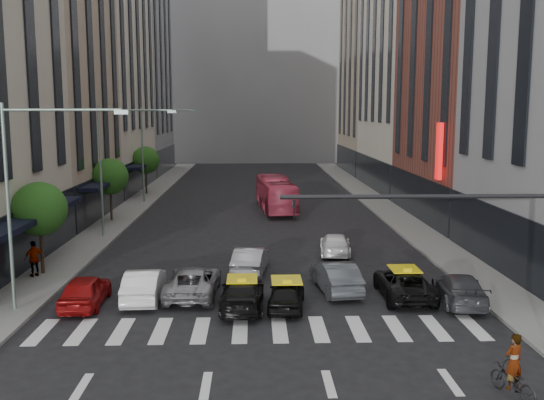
{
  "coord_description": "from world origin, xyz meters",
  "views": [
    {
      "loc": [
        -0.43,
        -22.07,
        8.81
      ],
      "look_at": [
        0.57,
        10.51,
        4.0
      ],
      "focal_mm": 40.0,
      "sensor_mm": 36.0,
      "label": 1
    }
  ],
  "objects": [
    {
      "name": "car_grey_curb",
      "position": [
        9.05,
        4.66,
        0.68
      ],
      "size": [
        2.45,
        4.91,
        1.37
      ],
      "primitive_type": "imported",
      "rotation": [
        0.0,
        0.0,
        3.02
      ],
      "color": "#3D3F44",
      "rests_on": "ground"
    },
    {
      "name": "car_white_front",
      "position": [
        -5.58,
        5.58,
        0.75
      ],
      "size": [
        1.74,
        4.58,
        1.49
      ],
      "primitive_type": "imported",
      "rotation": [
        0.0,
        0.0,
        3.18
      ],
      "color": "white",
      "rests_on": "ground"
    },
    {
      "name": "pedestrian_far",
      "position": [
        -11.99,
        9.36,
        1.1
      ],
      "size": [
        1.14,
        1.09,
        1.9
      ],
      "primitive_type": "imported",
      "rotation": [
        0.0,
        0.0,
        3.88
      ],
      "color": "gray",
      "rests_on": "sidewalk_left"
    },
    {
      "name": "tree_near",
      "position": [
        -11.8,
        10.0,
        3.65
      ],
      "size": [
        2.88,
        2.88,
        4.95
      ],
      "color": "black",
      "rests_on": "sidewalk_left"
    },
    {
      "name": "building_right_d",
      "position": [
        17.0,
        65.0,
        14.0
      ],
      "size": [
        8.0,
        18.0,
        28.0
      ],
      "primitive_type": "cube",
      "color": "tan",
      "rests_on": "ground"
    },
    {
      "name": "building_far",
      "position": [
        0.0,
        85.0,
        18.0
      ],
      "size": [
        30.0,
        10.0,
        36.0
      ],
      "primitive_type": "cube",
      "color": "gray",
      "rests_on": "ground"
    },
    {
      "name": "taxi_left",
      "position": [
        -0.96,
        4.18,
        0.68
      ],
      "size": [
        2.05,
        4.76,
        1.37
      ],
      "primitive_type": "imported",
      "rotation": [
        0.0,
        0.0,
        3.11
      ],
      "color": "black",
      "rests_on": "ground"
    },
    {
      "name": "building_left_c",
      "position": [
        -17.0,
        46.0,
        18.0
      ],
      "size": [
        8.0,
        20.0,
        36.0
      ],
      "primitive_type": "cube",
      "color": "beige",
      "rests_on": "ground"
    },
    {
      "name": "motorcycle",
      "position": [
        7.59,
        -4.55,
        0.49
      ],
      "size": [
        1.3,
        1.98,
        0.98
      ],
      "primitive_type": "imported",
      "rotation": [
        0.0,
        0.0,
        3.52
      ],
      "color": "black",
      "rests_on": "ground"
    },
    {
      "name": "car_red",
      "position": [
        -8.09,
        4.75,
        0.73
      ],
      "size": [
        1.82,
        4.32,
        1.46
      ],
      "primitive_type": "imported",
      "rotation": [
        0.0,
        0.0,
        3.17
      ],
      "color": "maroon",
      "rests_on": "ground"
    },
    {
      "name": "building_right_b",
      "position": [
        17.0,
        27.0,
        13.0
      ],
      "size": [
        8.0,
        18.0,
        26.0
      ],
      "primitive_type": "cube",
      "color": "brown",
      "rests_on": "ground"
    },
    {
      "name": "bus",
      "position": [
        1.55,
        31.26,
        1.48
      ],
      "size": [
        3.46,
        10.82,
        2.96
      ],
      "primitive_type": "imported",
      "rotation": [
        0.0,
        0.0,
        3.23
      ],
      "color": "#BC3751",
      "rests_on": "ground"
    },
    {
      "name": "streetlamp_far",
      "position": [
        -10.04,
        36.0,
        5.9
      ],
      "size": [
        5.38,
        0.25,
        9.0
      ],
      "color": "gray",
      "rests_on": "sidewalk_left"
    },
    {
      "name": "sidewalk_left",
      "position": [
        -11.5,
        30.0,
        0.07
      ],
      "size": [
        3.0,
        96.0,
        0.15
      ],
      "primitive_type": "cube",
      "color": "slate",
      "rests_on": "ground"
    },
    {
      "name": "tree_far",
      "position": [
        -11.8,
        42.0,
        3.65
      ],
      "size": [
        2.88,
        2.88,
        4.95
      ],
      "color": "black",
      "rests_on": "sidewalk_left"
    },
    {
      "name": "building_left_b",
      "position": [
        -17.0,
        28.0,
        12.0
      ],
      "size": [
        8.0,
        16.0,
        24.0
      ],
      "primitive_type": "cube",
      "color": "tan",
      "rests_on": "ground"
    },
    {
      "name": "taxi_right",
      "position": [
        6.7,
        5.58,
        0.69
      ],
      "size": [
        2.36,
        5.0,
        1.38
      ],
      "primitive_type": "imported",
      "rotation": [
        0.0,
        0.0,
        3.13
      ],
      "color": "black",
      "rests_on": "ground"
    },
    {
      "name": "sidewalk_right",
      "position": [
        11.5,
        30.0,
        0.07
      ],
      "size": [
        3.0,
        96.0,
        0.15
      ],
      "primitive_type": "cube",
      "color": "slate",
      "rests_on": "ground"
    },
    {
      "name": "rider",
      "position": [
        7.59,
        -4.55,
        1.88
      ],
      "size": [
        0.77,
        0.64,
        1.79
      ],
      "primitive_type": "imported",
      "rotation": [
        0.0,
        0.0,
        3.52
      ],
      "color": "gray",
      "rests_on": "motorcycle"
    },
    {
      "name": "ground",
      "position": [
        0.0,
        0.0,
        0.0
      ],
      "size": [
        160.0,
        160.0,
        0.0
      ],
      "primitive_type": "plane",
      "color": "black",
      "rests_on": "ground"
    },
    {
      "name": "building_right_c",
      "position": [
        17.0,
        46.0,
        20.0
      ],
      "size": [
        8.0,
        20.0,
        40.0
      ],
      "primitive_type": "cube",
      "color": "beige",
      "rests_on": "ground"
    },
    {
      "name": "car_row2_left",
      "position": [
        -0.61,
        10.1,
        0.75
      ],
      "size": [
        2.17,
        4.71,
        1.5
      ],
      "primitive_type": "imported",
      "rotation": [
        0.0,
        0.0,
        3.01
      ],
      "color": "#98989D",
      "rests_on": "ground"
    },
    {
      "name": "streetlamp_near",
      "position": [
        -10.04,
        4.0,
        5.9
      ],
      "size": [
        5.38,
        0.25,
        9.0
      ],
      "color": "gray",
      "rests_on": "sidewalk_left"
    },
    {
      "name": "car_row2_right",
      "position": [
        4.61,
        14.45,
        0.64
      ],
      "size": [
        2.24,
        4.59,
        1.28
      ],
      "primitive_type": "imported",
      "rotation": [
        0.0,
        0.0,
        3.04
      ],
      "color": "white",
      "rests_on": "ground"
    },
    {
      "name": "car_grey_mid",
      "position": [
        3.6,
        6.68,
        0.76
      ],
      "size": [
        2.19,
        4.79,
        1.52
      ],
      "primitive_type": "imported",
      "rotation": [
        0.0,
        0.0,
        3.27
      ],
      "color": "#43474B",
      "rests_on": "ground"
    },
    {
      "name": "liberty_sign",
      "position": [
        12.6,
        20.0,
        6.0
      ],
      "size": [
        0.3,
        0.7,
        4.0
      ],
      "color": "red",
      "rests_on": "ground"
    },
    {
      "name": "traffic_signal",
      "position": [
        7.69,
        -1.0,
        4.47
      ],
      "size": [
        10.1,
        0.2,
        6.0
      ],
      "color": "black",
      "rests_on": "ground"
    },
    {
      "name": "building_left_d",
      "position": [
        -17.0,
        65.0,
        15.0
      ],
      "size": [
        8.0,
        18.0,
        30.0
      ],
      "primitive_type": "cube",
      "color": "gray",
      "rests_on": "ground"
    },
    {
      "name": "car_silver",
      "position": [
        -3.35,
        6.14,
        0.71
      ],
      "size": [
        2.53,
        5.21,
        1.43
      ],
      "primitive_type": "imported",
      "rotation": [
        0.0,
        0.0,
        3.11
      ],
      "color": "gray",
      "rests_on": "ground"
    },
    {
      "name": "taxi_center",
      "position": [
        1.02,
        4.08,
        0.66
      ],
      "size": [
        1.97,
        4.0,
        1.31
      ],
      "primitive_type": "imported",
      "rotation": [
        0.0,
        0.0,
        3.03
      ],
      "color": "black",
      "rests_on": "ground"
    },
    {
      "name": "tree_mid",
      "position": [
        -11.8,
        26.0,
        3.65
      ],
      "size": [
        2.88,
        2.88,
        4.95
      ],
      "color": "black",
      "rests_on": "sidewalk_left"
    },
    {
      "name": "streetlamp_mid",
      "position": [
        -10.04,
        20.0,
        5.9
      ],
      "size": [
        5.38,
        0.25,
        9.0
      ],
      "color": "gray",
      "rests_on": "sidewalk_left"
    }
  ]
}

